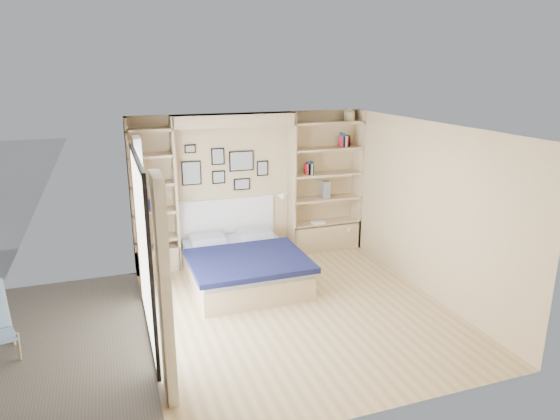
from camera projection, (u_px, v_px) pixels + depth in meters
name	position (u px, v px, depth m)	size (l,w,h in m)	color
ground	(297.00, 309.00, 6.88)	(4.50, 4.50, 0.00)	tan
room_shell	(239.00, 209.00, 7.84)	(4.50, 4.50, 4.50)	tan
bed	(242.00, 265.00, 7.73)	(1.71, 2.13, 1.07)	tan
photo_gallery	(224.00, 168.00, 8.31)	(1.48, 0.02, 0.82)	black
reading_lamps	(237.00, 199.00, 8.30)	(1.92, 0.12, 0.15)	silver
shelf_decor	(315.00, 159.00, 8.65)	(3.58, 0.23, 2.03)	#A51E1E
deck	(5.00, 358.00, 5.73)	(3.20, 4.00, 0.05)	#675A4C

